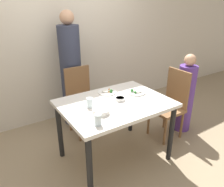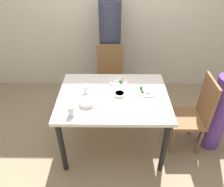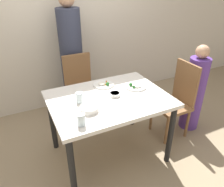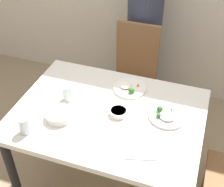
# 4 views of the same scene
# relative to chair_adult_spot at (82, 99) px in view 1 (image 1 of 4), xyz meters

# --- Properties ---
(ground_plane) EXTENTS (10.00, 10.00, 0.00)m
(ground_plane) POSITION_rel_chair_adult_spot_xyz_m (0.05, -0.80, -0.51)
(ground_plane) COLOR #998466
(wall_back) EXTENTS (10.00, 0.06, 2.70)m
(wall_back) POSITION_rel_chair_adult_spot_xyz_m (0.05, 0.63, 0.84)
(wall_back) COLOR beige
(wall_back) RESTS_ON ground_plane
(dining_table) EXTENTS (1.22, 0.91, 0.78)m
(dining_table) POSITION_rel_chair_adult_spot_xyz_m (0.05, -0.80, 0.17)
(dining_table) COLOR silver
(dining_table) RESTS_ON ground_plane
(chair_adult_spot) EXTENTS (0.40, 0.40, 0.98)m
(chair_adult_spot) POSITION_rel_chair_adult_spot_xyz_m (0.00, 0.00, 0.00)
(chair_adult_spot) COLOR brown
(chair_adult_spot) RESTS_ON ground_plane
(chair_child_spot) EXTENTS (0.40, 0.40, 0.98)m
(chair_child_spot) POSITION_rel_chair_adult_spot_xyz_m (1.01, -0.79, 0.00)
(chair_child_spot) COLOR brown
(chair_child_spot) RESTS_ON ground_plane
(person_adult) EXTENTS (0.31, 0.31, 1.73)m
(person_adult) POSITION_rel_chair_adult_spot_xyz_m (-0.00, 0.32, 0.30)
(person_adult) COLOR #33384C
(person_adult) RESTS_ON ground_plane
(person_child) EXTENTS (0.25, 0.25, 1.17)m
(person_child) POSITION_rel_chair_adult_spot_xyz_m (1.30, -0.79, 0.03)
(person_child) COLOR #5B3893
(person_child) RESTS_ON ground_plane
(bowl_curry) EXTENTS (0.17, 0.17, 0.05)m
(bowl_curry) POSITION_rel_chair_adult_spot_xyz_m (-0.22, -0.95, 0.29)
(bowl_curry) COLOR silver
(bowl_curry) RESTS_ON dining_table
(plate_rice_adult) EXTENTS (0.23, 0.23, 0.06)m
(plate_rice_adult) POSITION_rel_chair_adult_spot_xyz_m (0.11, -0.53, 0.28)
(plate_rice_adult) COLOR white
(plate_rice_adult) RESTS_ON dining_table
(plate_rice_child) EXTENTS (0.24, 0.24, 0.06)m
(plate_rice_child) POSITION_rel_chair_adult_spot_xyz_m (0.42, -0.73, 0.28)
(plate_rice_child) COLOR white
(plate_rice_child) RESTS_ON dining_table
(bowl_rice_small) EXTENTS (0.11, 0.11, 0.04)m
(bowl_rice_small) POSITION_rel_chair_adult_spot_xyz_m (0.12, -0.81, 0.29)
(bowl_rice_small) COLOR white
(bowl_rice_small) RESTS_ON dining_table
(glass_water_tall) EXTENTS (0.07, 0.07, 0.11)m
(glass_water_tall) POSITION_rel_chair_adult_spot_xyz_m (-0.25, -0.76, 0.32)
(glass_water_tall) COLOR silver
(glass_water_tall) RESTS_ON dining_table
(glass_water_short) EXTENTS (0.07, 0.07, 0.11)m
(glass_water_short) POSITION_rel_chair_adult_spot_xyz_m (-0.36, -1.13, 0.32)
(glass_water_short) COLOR silver
(glass_water_short) RESTS_ON dining_table
(napkin_folded) EXTENTS (0.14, 0.14, 0.01)m
(napkin_folded) POSITION_rel_chair_adult_spot_xyz_m (-0.43, -0.78, 0.27)
(napkin_folded) COLOR white
(napkin_folded) RESTS_ON dining_table
(fork_steel) EXTENTS (0.18, 0.07, 0.01)m
(fork_steel) POSITION_rel_chair_adult_spot_xyz_m (0.35, -1.11, 0.27)
(fork_steel) COLOR silver
(fork_steel) RESTS_ON dining_table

